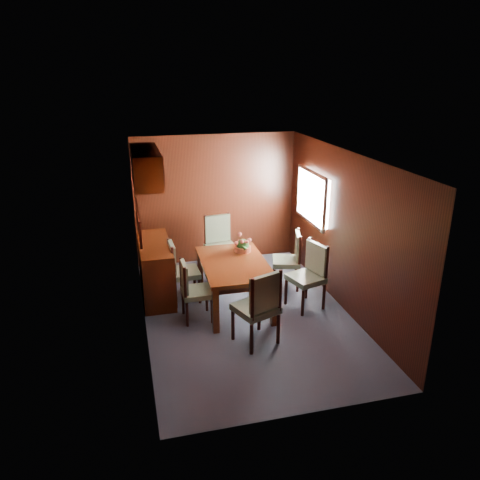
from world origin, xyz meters
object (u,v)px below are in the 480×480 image
object	(u,v)px
sideboard	(156,269)
chair_left_near	(192,288)
chair_head	(260,304)
chair_right_near	(310,272)
flower_centerpiece	(243,243)
dining_table	(234,268)

from	to	relation	value
sideboard	chair_left_near	bearing A→B (deg)	-64.75
chair_left_near	chair_head	bearing A→B (deg)	39.72
chair_left_near	sideboard	bearing A→B (deg)	-155.67
chair_right_near	flower_centerpiece	distance (m)	1.16
sideboard	flower_centerpiece	bearing A→B (deg)	-11.02
flower_centerpiece	sideboard	bearing A→B (deg)	168.98
chair_head	dining_table	bearing A→B (deg)	72.40
chair_left_near	flower_centerpiece	bearing A→B (deg)	124.59
sideboard	chair_right_near	size ratio (longest dim) A/B	1.35
chair_left_near	flower_centerpiece	distance (m)	1.20
dining_table	flower_centerpiece	world-z (taller)	flower_centerpiece
chair_left_near	flower_centerpiece	xyz separation A→B (m)	(0.94, 0.67, 0.36)
chair_left_near	chair_right_near	xyz separation A→B (m)	(1.82, -0.02, 0.06)
dining_table	sideboard	bearing A→B (deg)	150.34
chair_left_near	chair_right_near	distance (m)	1.82
chair_left_near	chair_head	size ratio (longest dim) A/B	0.85
dining_table	flower_centerpiece	bearing A→B (deg)	60.30
chair_left_near	chair_right_near	bearing A→B (deg)	88.32
chair_right_near	dining_table	bearing A→B (deg)	59.27
chair_right_near	flower_centerpiece	bearing A→B (deg)	35.57
sideboard	chair_left_near	size ratio (longest dim) A/B	1.52
sideboard	chair_head	xyz separation A→B (m)	(1.20, -1.82, 0.15)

